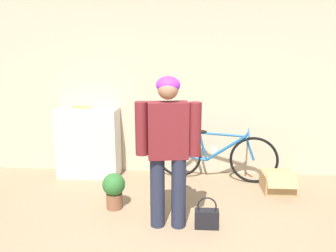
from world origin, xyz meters
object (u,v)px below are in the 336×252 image
Objects in this scene: bicycle at (215,156)px; handbag at (207,218)px; cardboard_box at (278,182)px; potted_plant at (114,189)px; person at (168,144)px; banana at (82,107)px.

bicycle reaches higher than handbag.
handbag reaches higher than cardboard_box.
bicycle reaches higher than potted_plant.
potted_plant is at bearing 160.47° from handbag.
person is at bearing 177.31° from handbag.
bicycle is 3.99× the size of potted_plant.
person reaches higher than handbag.
bicycle is (0.60, 1.34, -0.56)m from person.
person is 1.57m from bicycle.
banana reaches higher than potted_plant.
bicycle is 3.56× the size of cardboard_box.
banana is (-1.36, 1.44, 0.11)m from person.
potted_plant is (-2.08, -0.62, 0.12)m from cardboard_box.
person is 3.28× the size of cardboard_box.
potted_plant is at bearing -132.97° from bicycle.
cardboard_box is at bearing 45.33° from handbag.
person is 1.90m from cardboard_box.
person reaches higher than bicycle.
cardboard_box is (0.81, -0.35, -0.24)m from bicycle.
banana reaches higher than handbag.
banana is 0.64× the size of cardboard_box.
bicycle is 0.92m from cardboard_box.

